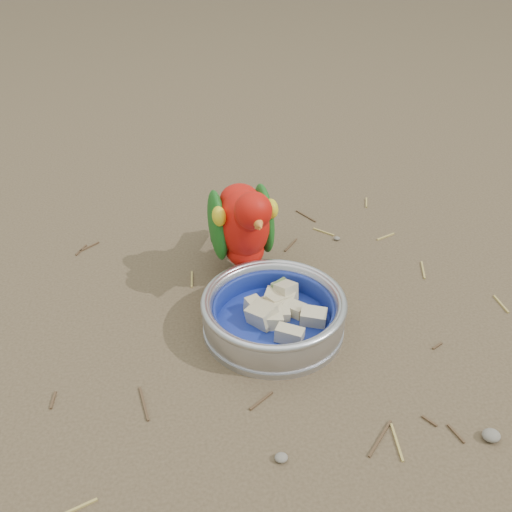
{
  "coord_description": "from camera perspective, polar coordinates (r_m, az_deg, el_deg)",
  "views": [
    {
      "loc": [
        -0.12,
        -0.65,
        0.59
      ],
      "look_at": [
        -0.01,
        0.13,
        0.08
      ],
      "focal_mm": 40.0,
      "sensor_mm": 36.0,
      "label": 1
    }
  ],
  "objects": [
    {
      "name": "fruit_wedges",
      "position": [
        0.89,
        1.77,
        -5.84
      ],
      "size": [
        0.13,
        0.13,
        0.03
      ],
      "primitive_type": null,
      "color": "#C2B28B",
      "rests_on": "food_bowl"
    },
    {
      "name": "ground",
      "position": [
        0.89,
        1.58,
        -8.75
      ],
      "size": [
        60.0,
        60.0,
        0.0
      ],
      "primitive_type": "plane",
      "color": "brown"
    },
    {
      "name": "bowl_wall",
      "position": [
        0.89,
        1.77,
        -5.49
      ],
      "size": [
        0.22,
        0.22,
        0.04
      ],
      "primitive_type": null,
      "color": "#B2B2BA",
      "rests_on": "food_bowl"
    },
    {
      "name": "food_bowl",
      "position": [
        0.91,
        1.74,
        -6.97
      ],
      "size": [
        0.22,
        0.22,
        0.02
      ],
      "primitive_type": "cylinder",
      "color": "#B2B2BA",
      "rests_on": "ground"
    },
    {
      "name": "lory_parrot",
      "position": [
        0.97,
        -1.26,
        2.39
      ],
      "size": [
        0.14,
        0.25,
        0.19
      ],
      "primitive_type": null,
      "rotation": [
        0.0,
        0.0,
        -3.0
      ],
      "color": "#B40F08",
      "rests_on": "ground"
    },
    {
      "name": "ground_debris",
      "position": [
        0.95,
        2.28,
        -5.24
      ],
      "size": [
        0.9,
        0.8,
        0.01
      ],
      "primitive_type": null,
      "color": "#A78E48",
      "rests_on": "ground"
    }
  ]
}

